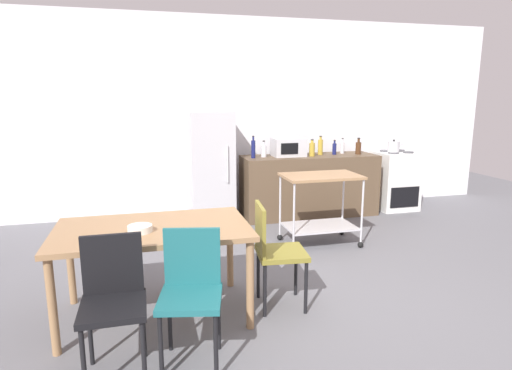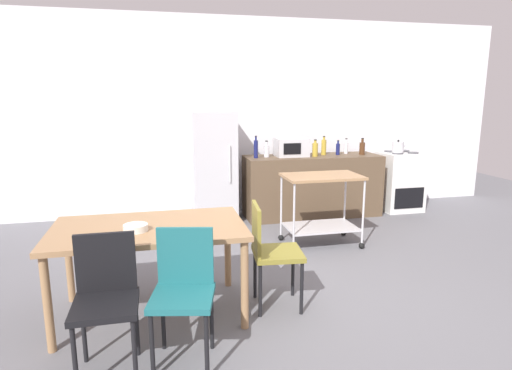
% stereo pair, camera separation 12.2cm
% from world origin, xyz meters
% --- Properties ---
extents(ground_plane, '(12.00, 12.00, 0.00)m').
position_xyz_m(ground_plane, '(0.00, 0.00, 0.00)').
color(ground_plane, slate).
extents(back_wall, '(8.40, 0.12, 2.90)m').
position_xyz_m(back_wall, '(0.00, 3.20, 1.45)').
color(back_wall, white).
rests_on(back_wall, ground_plane).
extents(kitchen_counter, '(2.00, 0.64, 0.90)m').
position_xyz_m(kitchen_counter, '(0.90, 2.60, 0.45)').
color(kitchen_counter, brown).
rests_on(kitchen_counter, ground_plane).
extents(dining_table, '(1.50, 0.90, 0.75)m').
position_xyz_m(dining_table, '(-1.42, 0.07, 0.67)').
color(dining_table, '#A37A51').
rests_on(dining_table, ground_plane).
extents(chair_teal, '(0.48, 0.48, 0.89)m').
position_xyz_m(chair_teal, '(-1.20, -0.60, 0.52)').
color(chair_teal, '#1E666B').
rests_on(chair_teal, ground_plane).
extents(chair_olive, '(0.44, 0.44, 0.89)m').
position_xyz_m(chair_olive, '(-0.45, -0.02, 0.52)').
color(chair_olive, olive).
rests_on(chair_olive, ground_plane).
extents(chair_black, '(0.40, 0.40, 0.89)m').
position_xyz_m(chair_black, '(-1.69, -0.60, 0.52)').
color(chair_black, black).
rests_on(chair_black, ground_plane).
extents(stove_oven, '(0.60, 0.61, 0.92)m').
position_xyz_m(stove_oven, '(2.35, 2.62, 0.45)').
color(stove_oven, white).
rests_on(stove_oven, ground_plane).
extents(refrigerator, '(0.60, 0.63, 1.55)m').
position_xyz_m(refrigerator, '(-0.55, 2.70, 0.78)').
color(refrigerator, silver).
rests_on(refrigerator, ground_plane).
extents(kitchen_cart, '(0.91, 0.57, 0.85)m').
position_xyz_m(kitchen_cart, '(0.54, 1.34, 0.57)').
color(kitchen_cart, '#A37A51').
rests_on(kitchen_cart, ground_plane).
extents(bottle_olive_oil, '(0.06, 0.06, 0.31)m').
position_xyz_m(bottle_olive_oil, '(0.03, 2.55, 1.03)').
color(bottle_olive_oil, navy).
rests_on(bottle_olive_oil, kitchen_counter).
extents(bottle_soy_sauce, '(0.08, 0.08, 0.23)m').
position_xyz_m(bottle_soy_sauce, '(0.20, 2.62, 0.99)').
color(bottle_soy_sauce, silver).
rests_on(bottle_soy_sauce, kitchen_counter).
extents(microwave, '(0.46, 0.35, 0.26)m').
position_xyz_m(microwave, '(0.57, 2.62, 1.03)').
color(microwave, silver).
rests_on(microwave, kitchen_counter).
extents(bottle_hot_sauce, '(0.08, 0.08, 0.24)m').
position_xyz_m(bottle_hot_sauce, '(0.90, 2.53, 1.00)').
color(bottle_hot_sauce, gold).
rests_on(bottle_hot_sauce, kitchen_counter).
extents(bottle_wine, '(0.07, 0.07, 0.28)m').
position_xyz_m(bottle_wine, '(1.09, 2.65, 1.02)').
color(bottle_wine, gold).
rests_on(bottle_wine, kitchen_counter).
extents(bottle_vinegar, '(0.06, 0.06, 0.22)m').
position_xyz_m(bottle_vinegar, '(1.29, 2.61, 0.99)').
color(bottle_vinegar, navy).
rests_on(bottle_vinegar, kitchen_counter).
extents(bottle_soda, '(0.06, 0.06, 0.23)m').
position_xyz_m(bottle_soda, '(1.47, 2.70, 0.99)').
color(bottle_soda, silver).
rests_on(bottle_soda, kitchen_counter).
extents(bottle_sesame_oil, '(0.08, 0.08, 0.25)m').
position_xyz_m(bottle_sesame_oil, '(1.66, 2.55, 1.00)').
color(bottle_sesame_oil, '#4C2D19').
rests_on(bottle_sesame_oil, kitchen_counter).
extents(fruit_bowl, '(0.18, 0.18, 0.05)m').
position_xyz_m(fruit_bowl, '(-1.51, -0.04, 0.78)').
color(fruit_bowl, white).
rests_on(fruit_bowl, dining_table).
extents(kettle, '(0.24, 0.17, 0.19)m').
position_xyz_m(kettle, '(2.23, 2.52, 1.00)').
color(kettle, silver).
rests_on(kettle, stove_oven).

